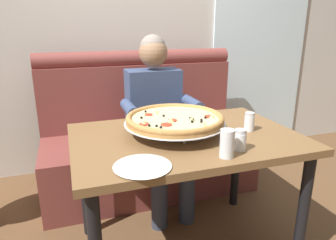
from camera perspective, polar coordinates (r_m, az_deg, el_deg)
back_wall_with_window at (r=3.01m, az=-7.34°, el=18.25°), size 6.00×0.12×2.80m
window_panel at (r=3.50m, az=17.04°, el=17.52°), size 1.10×0.02×2.80m
booth_bench at (r=2.63m, az=-4.01°, el=-3.79°), size 1.69×0.78×1.13m
dining_table at (r=1.75m, az=3.31°, el=-5.74°), size 1.24×0.84×0.75m
diner_main at (r=2.29m, az=-1.99°, el=1.28°), size 0.54×0.64×1.27m
pizza at (r=1.70m, az=1.27°, el=0.14°), size 0.56×0.56×0.12m
shaker_pepper_flakes at (r=1.83m, az=14.79°, el=-0.53°), size 0.06×0.06×0.11m
shaker_parmesan at (r=1.54m, az=13.19°, el=-3.87°), size 0.06×0.06×0.11m
plate_near_left at (r=1.34m, az=-4.75°, el=-8.28°), size 0.26×0.26×0.02m
drinking_glass at (r=1.44m, az=10.84°, el=-4.63°), size 0.07×0.07×0.13m
patio_chair at (r=4.25m, az=8.19°, el=6.00°), size 0.40×0.41×0.86m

